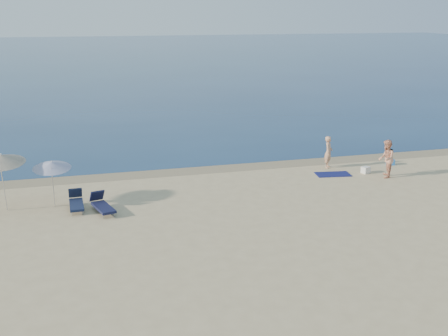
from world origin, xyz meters
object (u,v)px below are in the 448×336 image
at_px(person_left, 328,152).
at_px(person_right, 386,159).
at_px(blue_cooler, 390,162).
at_px(umbrella_near, 52,165).

bearing_deg(person_left, person_right, -105.50).
distance_m(blue_cooler, umbrella_near, 17.54).
distance_m(person_right, umbrella_near, 15.86).
bearing_deg(person_right, person_left, -110.07).
relative_size(blue_cooler, umbrella_near, 0.20).
bearing_deg(person_right, blue_cooler, 172.70).
distance_m(person_right, blue_cooler, 2.62).
bearing_deg(person_left, blue_cooler, -61.86).
bearing_deg(umbrella_near, person_right, 0.62).
xyz_separation_m(person_left, blue_cooler, (3.50, -0.39, -0.70)).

